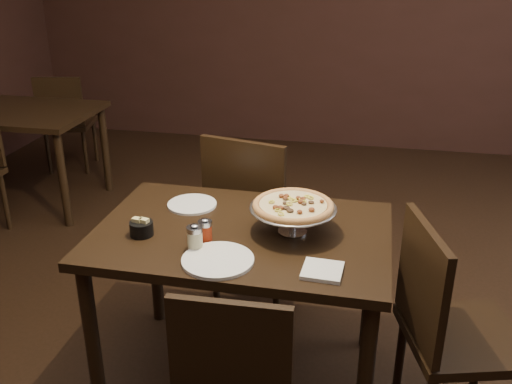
# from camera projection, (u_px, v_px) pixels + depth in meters

# --- Properties ---
(room) EXTENTS (6.04, 7.04, 2.84)m
(room) POSITION_uv_depth(u_px,v_px,m) (280.00, 77.00, 2.15)
(room) COLOR black
(room) RESTS_ON ground
(dining_table) EXTENTS (1.23, 0.83, 0.77)m
(dining_table) POSITION_uv_depth(u_px,v_px,m) (242.00, 251.00, 2.42)
(dining_table) COLOR black
(dining_table) RESTS_ON ground
(background_table) EXTENTS (1.18, 0.79, 0.74)m
(background_table) POSITION_uv_depth(u_px,v_px,m) (16.00, 122.00, 4.27)
(background_table) COLOR black
(background_table) RESTS_ON ground
(pizza_stand) EXTENTS (0.36, 0.36, 0.15)m
(pizza_stand) POSITION_uv_depth(u_px,v_px,m) (293.00, 206.00, 2.32)
(pizza_stand) COLOR #AEAFB5
(pizza_stand) RESTS_ON dining_table
(parmesan_shaker) EXTENTS (0.06, 0.06, 0.11)m
(parmesan_shaker) POSITION_uv_depth(u_px,v_px,m) (195.00, 238.00, 2.21)
(parmesan_shaker) COLOR beige
(parmesan_shaker) RESTS_ON dining_table
(pepper_flake_shaker) EXTENTS (0.06, 0.06, 0.10)m
(pepper_flake_shaker) POSITION_uv_depth(u_px,v_px,m) (205.00, 231.00, 2.27)
(pepper_flake_shaker) COLOR maroon
(pepper_flake_shaker) RESTS_ON dining_table
(packet_caddy) EXTENTS (0.10, 0.10, 0.08)m
(packet_caddy) POSITION_uv_depth(u_px,v_px,m) (141.00, 228.00, 2.33)
(packet_caddy) COLOR black
(packet_caddy) RESTS_ON dining_table
(napkin_stack) EXTENTS (0.15, 0.15, 0.02)m
(napkin_stack) POSITION_uv_depth(u_px,v_px,m) (322.00, 271.00, 2.07)
(napkin_stack) COLOR silver
(napkin_stack) RESTS_ON dining_table
(plate_left) EXTENTS (0.22, 0.22, 0.01)m
(plate_left) POSITION_uv_depth(u_px,v_px,m) (192.00, 204.00, 2.61)
(plate_left) COLOR white
(plate_left) RESTS_ON dining_table
(plate_near) EXTENTS (0.27, 0.27, 0.01)m
(plate_near) POSITION_uv_depth(u_px,v_px,m) (218.00, 260.00, 2.14)
(plate_near) COLOR white
(plate_near) RESTS_ON dining_table
(serving_spatula) EXTENTS (0.16, 0.16, 0.02)m
(serving_spatula) POSITION_uv_depth(u_px,v_px,m) (287.00, 218.00, 2.22)
(serving_spatula) COLOR #AEAFB5
(serving_spatula) RESTS_ON pizza_stand
(chair_far) EXTENTS (0.55, 0.55, 0.98)m
(chair_far) POSITION_uv_depth(u_px,v_px,m) (254.00, 213.00, 3.07)
(chair_far) COLOR black
(chair_far) RESTS_ON ground
(chair_side) EXTENTS (0.54, 0.54, 0.94)m
(chair_side) POSITION_uv_depth(u_px,v_px,m) (447.00, 325.00, 2.20)
(chair_side) COLOR black
(chair_side) RESTS_ON ground
(bg_chair_far) EXTENTS (0.47, 0.47, 0.86)m
(bg_chair_far) POSITION_uv_depth(u_px,v_px,m) (66.00, 119.00, 4.96)
(bg_chair_far) COLOR black
(bg_chair_far) RESTS_ON ground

